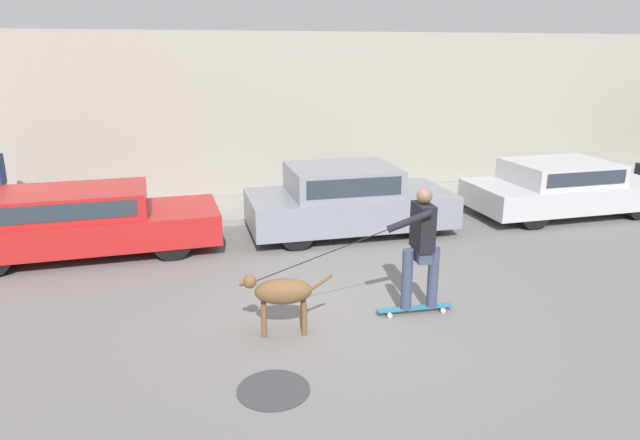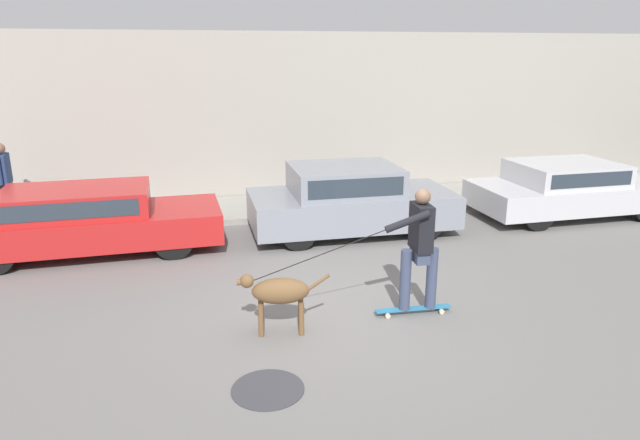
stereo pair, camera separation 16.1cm
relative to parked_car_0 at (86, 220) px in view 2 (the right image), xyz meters
The scene contains 10 objects.
ground_plane 5.07m from the parked_car_0, 41.68° to the right, with size 36.00×36.00×0.00m, color slate.
back_wall 5.09m from the parked_car_0, 40.09° to the left, with size 32.00×0.30×3.86m.
sidewalk_curb 4.29m from the parked_car_0, 27.97° to the left, with size 30.00×2.00×0.12m.
parked_car_0 is the anchor object (origin of this frame).
parked_car_1 4.81m from the parked_car_0, ahead, with size 3.96×1.90×1.32m.
parked_car_2 9.72m from the parked_car_0, ahead, with size 4.15×1.82×1.17m.
dog 4.67m from the parked_car_0, 54.14° to the right, with size 1.15×0.44×0.80m.
skateboarder 5.94m from the parked_car_0, 38.70° to the right, with size 2.77×0.60×1.75m.
pedestrian_with_bag 2.64m from the parked_car_0, 131.71° to the left, with size 0.23×0.72×1.60m.
manhole_cover 5.59m from the parked_car_0, 64.59° to the right, with size 0.78×0.78×0.01m.
Camera 2 is at (-2.12, -6.90, 3.44)m, focal length 32.00 mm.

